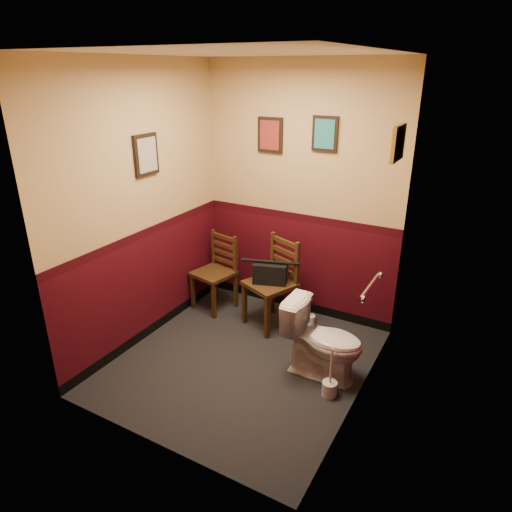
# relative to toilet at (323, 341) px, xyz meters

# --- Properties ---
(floor) EXTENTS (2.20, 2.40, 0.00)m
(floor) POSITION_rel_toilet_xyz_m (-0.72, -0.18, -0.35)
(floor) COLOR black
(floor) RESTS_ON ground
(ceiling) EXTENTS (2.20, 2.40, 0.00)m
(ceiling) POSITION_rel_toilet_xyz_m (-0.72, -0.18, 2.35)
(ceiling) COLOR silver
(ceiling) RESTS_ON ground
(wall_back) EXTENTS (2.20, 0.00, 2.70)m
(wall_back) POSITION_rel_toilet_xyz_m (-0.72, 1.02, 1.00)
(wall_back) COLOR #3A0811
(wall_back) RESTS_ON ground
(wall_front) EXTENTS (2.20, 0.00, 2.70)m
(wall_front) POSITION_rel_toilet_xyz_m (-0.72, -1.38, 1.00)
(wall_front) COLOR #3A0811
(wall_front) RESTS_ON ground
(wall_left) EXTENTS (0.00, 2.40, 2.70)m
(wall_left) POSITION_rel_toilet_xyz_m (-1.82, -0.18, 1.00)
(wall_left) COLOR #3A0811
(wall_left) RESTS_ON ground
(wall_right) EXTENTS (0.00, 2.40, 2.70)m
(wall_right) POSITION_rel_toilet_xyz_m (0.38, -0.18, 1.00)
(wall_right) COLOR #3A0811
(wall_right) RESTS_ON ground
(grab_bar) EXTENTS (0.05, 0.56, 0.06)m
(grab_bar) POSITION_rel_toilet_xyz_m (0.35, 0.07, 0.60)
(grab_bar) COLOR silver
(grab_bar) RESTS_ON wall_right
(framed_print_back_a) EXTENTS (0.28, 0.04, 0.36)m
(framed_print_back_a) POSITION_rel_toilet_xyz_m (-1.07, 1.00, 1.60)
(framed_print_back_a) COLOR black
(framed_print_back_a) RESTS_ON wall_back
(framed_print_back_b) EXTENTS (0.26, 0.04, 0.34)m
(framed_print_back_b) POSITION_rel_toilet_xyz_m (-0.47, 1.00, 1.65)
(framed_print_back_b) COLOR black
(framed_print_back_b) RESTS_ON wall_back
(framed_print_left) EXTENTS (0.04, 0.30, 0.38)m
(framed_print_left) POSITION_rel_toilet_xyz_m (-1.80, -0.08, 1.50)
(framed_print_left) COLOR black
(framed_print_left) RESTS_ON wall_left
(framed_print_right) EXTENTS (0.04, 0.34, 0.28)m
(framed_print_right) POSITION_rel_toilet_xyz_m (0.36, 0.42, 1.70)
(framed_print_right) COLOR olive
(framed_print_right) RESTS_ON wall_right
(toilet) EXTENTS (0.72, 0.41, 0.70)m
(toilet) POSITION_rel_toilet_xyz_m (0.00, 0.00, 0.00)
(toilet) COLOR white
(toilet) RESTS_ON floor
(toilet_brush) EXTENTS (0.13, 0.13, 0.47)m
(toilet_brush) POSITION_rel_toilet_xyz_m (0.17, -0.24, -0.28)
(toilet_brush) COLOR silver
(toilet_brush) RESTS_ON floor
(chair_left) EXTENTS (0.48, 0.48, 0.87)m
(chair_left) POSITION_rel_toilet_xyz_m (-1.54, 0.61, 0.09)
(chair_left) COLOR #4C3116
(chair_left) RESTS_ON floor
(chair_right) EXTENTS (0.59, 0.59, 0.97)m
(chair_right) POSITION_rel_toilet_xyz_m (-0.80, 0.59, 0.13)
(chair_right) COLOR #4C3116
(chair_right) RESTS_ON floor
(handbag) EXTENTS (0.38, 0.27, 0.25)m
(handbag) POSITION_rel_toilet_xyz_m (-0.82, 0.55, 0.26)
(handbag) COLOR black
(handbag) RESTS_ON chair_right
(tp_stack) EXTENTS (0.23, 0.14, 0.29)m
(tp_stack) POSITION_rel_toilet_xyz_m (-0.50, 0.76, -0.23)
(tp_stack) COLOR silver
(tp_stack) RESTS_ON floor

